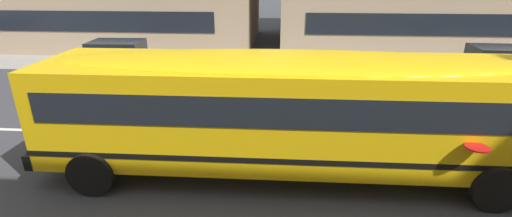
% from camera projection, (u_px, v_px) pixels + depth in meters
% --- Properties ---
extents(ground_plane, '(400.00, 400.00, 0.00)m').
position_uv_depth(ground_plane, '(347.00, 140.00, 10.07)').
color(ground_plane, '#38383D').
extents(sidewalk_far, '(120.00, 3.00, 0.01)m').
position_uv_depth(sidewalk_far, '(320.00, 67.00, 17.73)').
color(sidewalk_far, gray).
rests_on(sidewalk_far, ground_plane).
extents(lane_centreline, '(110.00, 0.16, 0.01)m').
position_uv_depth(lane_centreline, '(347.00, 140.00, 10.07)').
color(lane_centreline, silver).
rests_on(lane_centreline, ground_plane).
extents(school_bus, '(12.62, 2.98, 2.82)m').
position_uv_depth(school_bus, '(298.00, 105.00, 7.94)').
color(school_bus, yellow).
rests_on(school_bus, ground_plane).
extents(parked_car_maroon_near_corner, '(3.96, 2.00, 1.64)m').
position_uv_depth(parked_car_maroon_near_corner, '(121.00, 59.00, 15.71)').
color(parked_car_maroon_near_corner, maroon).
rests_on(parked_car_maroon_near_corner, ground_plane).
extents(parked_car_white_beside_sign, '(3.96, 2.01, 1.64)m').
position_uv_depth(parked_car_white_beside_sign, '(501.00, 66.00, 14.50)').
color(parked_car_white_beside_sign, silver).
rests_on(parked_car_white_beside_sign, ground_plane).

